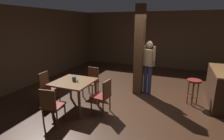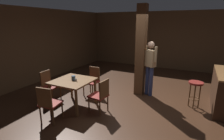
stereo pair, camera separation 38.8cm
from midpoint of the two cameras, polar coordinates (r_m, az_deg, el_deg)
name	(u,v)px [view 2 (the right image)]	position (r m, az deg, el deg)	size (l,w,h in m)	color
ground_plane	(133,102)	(5.30, 9.04, -10.30)	(10.80, 10.80, 0.00)	#382114
wall_back	(165,40)	(9.22, 18.13, 9.18)	(8.00, 0.10, 2.80)	brown
wall_left	(33,46)	(7.12, -22.99, 7.09)	(0.10, 9.00, 2.80)	brown
pillar	(141,51)	(5.54, 11.39, 5.96)	(0.28, 0.28, 2.80)	#4C301C
dining_table	(73,84)	(4.84, -10.39, -4.64)	(1.00, 1.00, 0.76)	brown
chair_south	(48,102)	(4.24, -17.58, -10.12)	(0.47, 0.47, 0.89)	maroon
chair_west	(49,84)	(5.43, -17.96, -4.45)	(0.44, 0.44, 0.89)	maroon
chair_north	(93,80)	(5.59, -4.39, -3.15)	(0.44, 0.44, 0.89)	maroon
chair_east	(101,94)	(4.46, -1.24, -8.00)	(0.46, 0.46, 0.89)	maroon
napkin_cup	(73,78)	(4.79, -10.23, -2.60)	(0.11, 0.11, 0.12)	#33475B
salt_shaker	(76,80)	(4.68, -9.22, -3.19)	(0.03, 0.03, 0.08)	silver
standing_person	(150,65)	(5.57, 14.24, 1.67)	(0.46, 0.33, 1.72)	tan
bar_counter	(221,90)	(5.68, 33.77, -5.39)	(0.56, 1.73, 1.01)	brown
bar_stool_near	(195,88)	(5.33, 27.49, -5.27)	(0.38, 0.38, 0.73)	maroon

